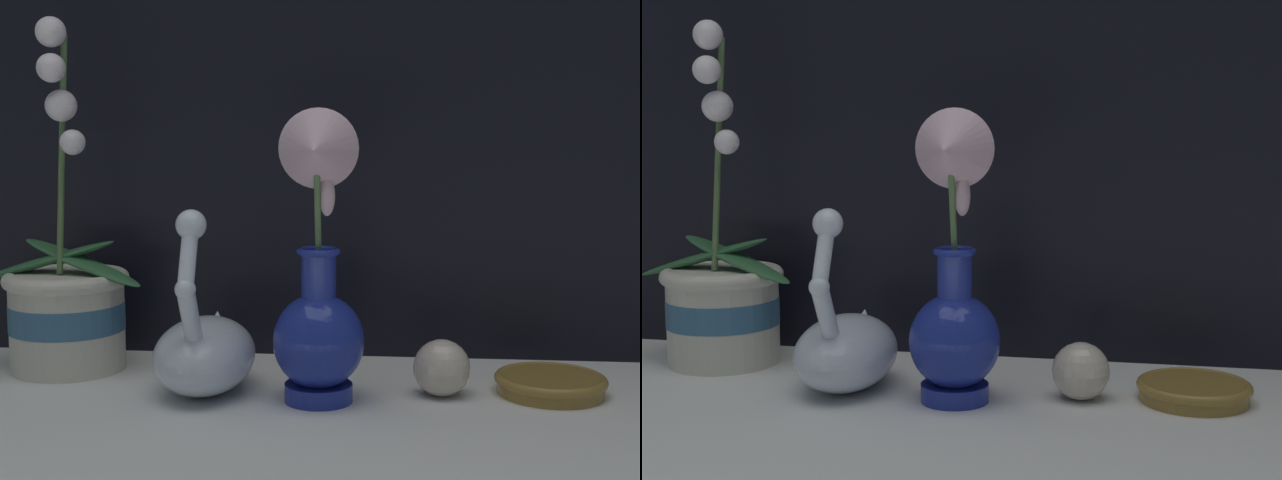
% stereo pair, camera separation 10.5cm
% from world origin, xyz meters
% --- Properties ---
extents(ground_plane, '(2.80, 2.80, 0.00)m').
position_xyz_m(ground_plane, '(0.00, 0.00, 0.00)').
color(ground_plane, silver).
extents(orchid_potted_plant, '(0.23, 0.16, 0.45)m').
position_xyz_m(orchid_potted_plant, '(-0.31, 0.19, 0.09)').
color(orchid_potted_plant, beige).
rests_on(orchid_potted_plant, ground_plane).
extents(swan_figurine, '(0.12, 0.20, 0.22)m').
position_xyz_m(swan_figurine, '(-0.11, 0.11, 0.05)').
color(swan_figurine, silver).
rests_on(swan_figurine, ground_plane).
extents(blue_vase, '(0.10, 0.11, 0.33)m').
position_xyz_m(blue_vase, '(0.03, 0.07, 0.13)').
color(blue_vase, navy).
rests_on(blue_vase, ground_plane).
extents(glass_sphere, '(0.07, 0.07, 0.07)m').
position_xyz_m(glass_sphere, '(0.17, 0.11, 0.03)').
color(glass_sphere, beige).
rests_on(glass_sphere, ground_plane).
extents(amber_dish, '(0.13, 0.13, 0.02)m').
position_xyz_m(amber_dish, '(0.30, 0.13, 0.01)').
color(amber_dish, olive).
rests_on(amber_dish, ground_plane).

